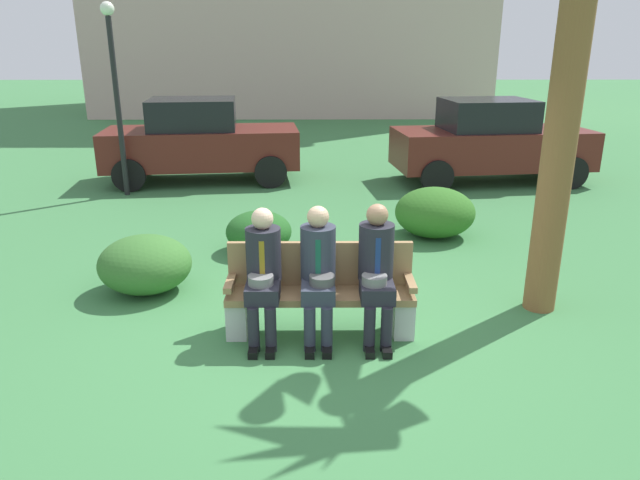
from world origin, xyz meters
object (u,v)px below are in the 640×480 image
shrub_mid_lawn (435,212)px  seated_man_middle (318,268)px  street_lamp (115,80)px  parked_car_far (490,142)px  seated_man_left (263,269)px  seated_man_right (377,267)px  shrub_far_lawn (145,264)px  parked_car_near (200,141)px  shrub_near_bench (259,232)px  park_bench (320,292)px

shrub_mid_lawn → seated_man_middle: bearing=-119.0°
shrub_mid_lawn → street_lamp: bearing=154.7°
shrub_mid_lawn → parked_car_far: bearing=63.3°
seated_man_left → shrub_mid_lawn: size_ratio=1.10×
seated_man_right → shrub_far_lawn: bearing=156.2°
seated_man_left → parked_car_near: (-1.87, 6.83, 0.12)m
seated_man_middle → street_lamp: size_ratio=0.38×
parked_car_far → shrub_mid_lawn: bearing=-116.7°
shrub_far_lawn → parked_car_near: size_ratio=0.26×
seated_man_middle → seated_man_right: seated_man_right is taller
seated_man_right → shrub_far_lawn: (-2.56, 1.13, -0.41)m
seated_man_middle → parked_car_near: parked_car_near is taller
parked_car_far → shrub_near_bench: bearing=-136.0°
shrub_mid_lawn → parked_car_near: parked_car_near is taller
shrub_mid_lawn → park_bench: bearing=-119.8°
seated_man_middle → shrub_near_bench: size_ratio=1.45×
seated_man_right → parked_car_far: parked_car_far is taller
shrub_far_lawn → parked_car_far: (5.52, 5.56, 0.50)m
shrub_near_bench → parked_car_near: 4.65m
seated_man_right → shrub_near_bench: 2.88m
park_bench → seated_man_left: bearing=-166.6°
shrub_mid_lawn → seated_man_right: bearing=-110.7°
parked_car_near → parked_car_far: (5.92, -0.14, 0.00)m
seated_man_right → park_bench: bearing=166.7°
seated_man_left → seated_man_right: size_ratio=0.97×
seated_man_middle → shrub_near_bench: seated_man_middle is taller
parked_car_near → street_lamp: size_ratio=1.18×
seated_man_middle → parked_car_far: parked_car_far is taller
park_bench → street_lamp: size_ratio=0.54×
seated_man_left → shrub_far_lawn: 1.90m
seated_man_middle → park_bench: bearing=81.4°
seated_man_right → street_lamp: size_ratio=0.39×
seated_man_left → street_lamp: 6.62m
parked_car_near → park_bench: bearing=-70.2°
shrub_near_bench → parked_car_far: (4.34, 4.19, 0.55)m
shrub_far_lawn → park_bench: bearing=-26.3°
seated_man_left → seated_man_middle: (0.53, 0.00, 0.01)m
shrub_near_bench → parked_car_far: size_ratio=0.22×
shrub_mid_lawn → parked_car_far: size_ratio=0.29×
parked_car_near → parked_car_far: size_ratio=1.00×
park_bench → seated_man_left: (-0.55, -0.13, 0.30)m
parked_car_near → street_lamp: (-1.23, -1.15, 1.28)m
parked_car_near → parked_car_far: 5.92m
seated_man_left → shrub_near_bench: size_ratio=1.43×
shrub_near_bench → parked_car_near: parked_car_near is taller
street_lamp → seated_man_right: bearing=-53.7°
shrub_far_lawn → seated_man_middle: bearing=-29.4°
shrub_far_lawn → parked_car_near: bearing=94.0°
seated_man_middle → shrub_mid_lawn: 3.61m
shrub_near_bench → parked_car_near: (-1.58, 4.34, 0.55)m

